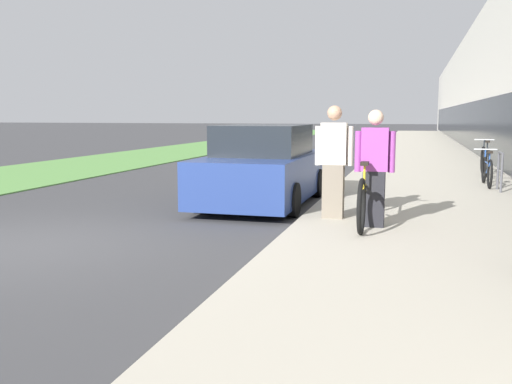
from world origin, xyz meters
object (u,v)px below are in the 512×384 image
bike_rack_hoop (500,167)px  person_rider (374,168)px  cruiser_bike_nearest (487,170)px  person_bystander (334,162)px  parked_sedan_curbside (264,168)px  cruiser_bike_middle (485,160)px  tandem_bicycle (367,195)px

bike_rack_hoop → person_rider: bearing=-116.3°
cruiser_bike_nearest → person_bystander: bearing=-119.3°
person_bystander → parked_sedan_curbside: size_ratio=0.42×
cruiser_bike_middle → parked_sedan_curbside: parked_sedan_curbside is taller
person_rider → person_bystander: size_ratio=0.96×
tandem_bicycle → person_bystander: bearing=159.5°
person_rider → parked_sedan_curbside: size_ratio=0.40×
cruiser_bike_middle → parked_sedan_curbside: 7.48m
person_rider → cruiser_bike_middle: (2.41, 8.15, -0.45)m
cruiser_bike_nearest → cruiser_bike_middle: (0.23, 2.51, 0.05)m
parked_sedan_curbside → bike_rack_hoop: bearing=27.5°
tandem_bicycle → parked_sedan_curbside: 2.94m
cruiser_bike_middle → parked_sedan_curbside: size_ratio=0.42×
tandem_bicycle → cruiser_bike_nearest: size_ratio=1.56×
bike_rack_hoop → cruiser_bike_middle: cruiser_bike_middle is taller
person_rider → parked_sedan_curbside: bearing=134.5°
tandem_bicycle → cruiser_bike_middle: size_ratio=1.59×
person_bystander → cruiser_bike_nearest: 5.85m
tandem_bicycle → cruiser_bike_nearest: tandem_bicycle is taller
person_rider → person_bystander: (-0.67, 0.56, 0.04)m
cruiser_bike_middle → cruiser_bike_nearest: bearing=-95.2°
bike_rack_hoop → parked_sedan_curbside: parked_sedan_curbside is taller
person_bystander → cruiser_bike_middle: person_bystander is taller
person_rider → cruiser_bike_nearest: person_rider is taller
parked_sedan_curbside → person_rider: bearing=-45.5°
tandem_bicycle → person_rider: size_ratio=1.65×
person_rider → cruiser_bike_middle: size_ratio=0.97×
person_rider → bike_rack_hoop: size_ratio=2.01×
bike_rack_hoop → parked_sedan_curbside: 5.21m
cruiser_bike_nearest → cruiser_bike_middle: cruiser_bike_middle is taller
cruiser_bike_middle → parked_sedan_curbside: (-4.70, -5.82, 0.19)m
tandem_bicycle → person_bystander: person_bystander is taller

